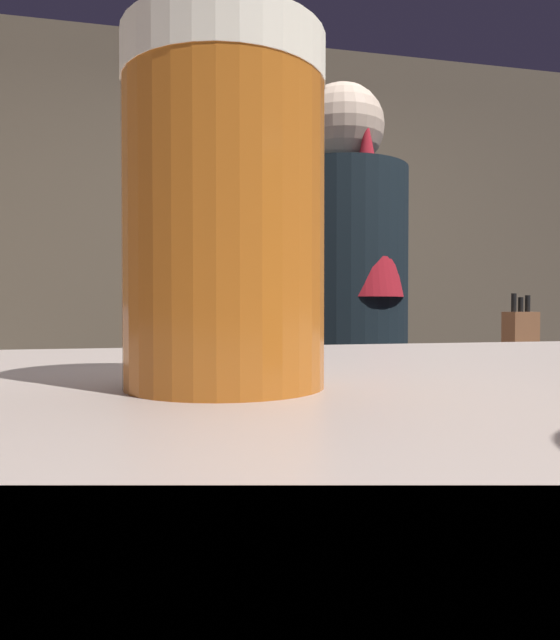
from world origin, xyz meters
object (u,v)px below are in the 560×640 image
(pint_glass_near, at_px, (225,215))
(bartender, at_px, (342,359))
(mixing_bowl, at_px, (263,364))
(chefs_knife, at_px, (381,370))
(bottle_olive_oil, at_px, (293,297))
(knife_block, at_px, (520,339))
(bottle_hot_sauce, at_px, (312,295))

(pint_glass_near, bearing_deg, bartender, 68.91)
(mixing_bowl, relative_size, chefs_knife, 0.78)
(pint_glass_near, relative_size, bottle_olive_oil, 0.73)
(mixing_bowl, xyz_separation_m, pint_glass_near, (-0.34, -1.66, 0.23))
(knife_block, xyz_separation_m, bottle_olive_oil, (-0.49, 1.40, 0.17))
(bartender, height_order, knife_block, bartender)
(bartender, bearing_deg, mixing_bowl, -5.84)
(pint_glass_near, distance_m, bottle_olive_oil, 3.06)
(mixing_bowl, bearing_deg, knife_block, -5.79)
(bartender, distance_m, mixing_bowl, 0.50)
(chefs_knife, xyz_separation_m, bottle_olive_oil, (0.04, 1.38, 0.27))
(knife_block, distance_m, bottle_hot_sauce, 1.45)
(bottle_hot_sauce, relative_size, bottle_olive_oil, 1.15)
(knife_block, xyz_separation_m, pint_glass_near, (-1.26, -1.57, 0.15))
(bottle_hot_sauce, bearing_deg, pint_glass_near, -106.62)
(bartender, distance_m, bottle_hot_sauce, 1.85)
(chefs_knife, bearing_deg, pint_glass_near, -93.08)
(pint_glass_near, bearing_deg, bottle_hot_sauce, 73.38)
(chefs_knife, bearing_deg, bottle_hot_sauce, 105.48)
(knife_block, height_order, bottle_hot_sauce, bottle_hot_sauce)
(bartender, distance_m, pint_glass_near, 1.27)
(chefs_knife, bearing_deg, bartender, -102.74)
(pint_glass_near, bearing_deg, knife_block, 51.27)
(knife_block, bearing_deg, mixing_bowl, 174.21)
(bartender, bearing_deg, bottle_olive_oil, -29.27)
(knife_block, bearing_deg, bottle_olive_oil, 109.31)
(chefs_knife, distance_m, bottle_hot_sauce, 1.41)
(pint_glass_near, bearing_deg, bottle_olive_oil, 75.45)
(mixing_bowl, height_order, pint_glass_near, pint_glass_near)
(knife_block, distance_m, pint_glass_near, 2.02)
(mixing_bowl, bearing_deg, bottle_hot_sauce, 67.20)
(knife_block, distance_m, bottle_olive_oil, 1.49)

